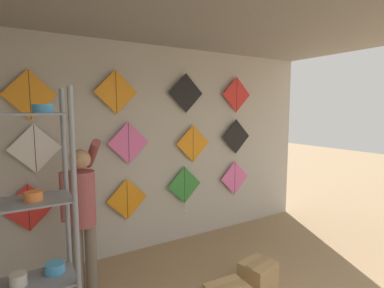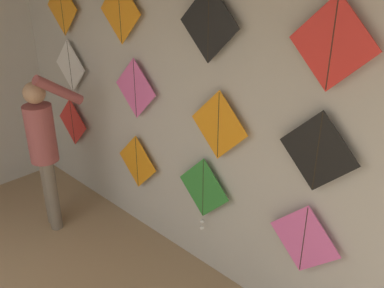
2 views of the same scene
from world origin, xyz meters
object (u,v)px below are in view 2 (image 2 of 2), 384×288
at_px(kite_5, 135,89).
at_px(kite_3, 304,239).
at_px(kite_4, 70,66).
at_px(kite_10, 209,24).
at_px(kite_7, 318,152).
at_px(kite_0, 73,122).
at_px(kite_1, 137,162).
at_px(shopkeeper, 44,144).
at_px(kite_6, 219,126).
at_px(kite_2, 203,191).
at_px(kite_9, 120,11).
at_px(kite_11, 332,44).
at_px(kite_8, 62,7).

bearing_deg(kite_5, kite_3, 0.00).
xyz_separation_m(kite_4, kite_10, (1.95, 0.00, 0.66)).
xyz_separation_m(kite_4, kite_7, (2.88, 0.00, -0.01)).
relative_size(kite_0, kite_4, 1.00).
bearing_deg(kite_1, kite_3, 0.00).
relative_size(shopkeeper, kite_6, 2.98).
relative_size(kite_1, kite_2, 0.80).
distance_m(kite_1, kite_2, 0.88).
bearing_deg(kite_7, kite_5, 180.00).
xyz_separation_m(kite_1, kite_7, (1.83, 0.00, 0.74)).
relative_size(kite_3, kite_7, 1.00).
bearing_deg(shopkeeper, kite_0, 144.17).
bearing_deg(kite_4, shopkeeper, -58.36).
bearing_deg(kite_3, kite_9, 180.00).
relative_size(kite_3, kite_9, 1.00).
height_order(kite_6, kite_10, kite_10).
distance_m(kite_2, kite_4, 2.04).
bearing_deg(kite_4, kite_3, 0.00).
bearing_deg(kite_7, kite_11, 180.00).
height_order(kite_5, kite_7, kite_5).
bearing_deg(kite_0, kite_4, 0.00).
distance_m(kite_6, kite_7, 0.82).
height_order(kite_0, kite_11, kite_11).
height_order(kite_1, kite_10, kite_10).
bearing_deg(kite_6, kite_4, 180.00).
distance_m(kite_6, kite_9, 1.34).
distance_m(kite_2, kite_7, 1.18).
relative_size(kite_0, kite_7, 1.00).
bearing_deg(kite_4, kite_11, 0.00).
bearing_deg(kite_11, kite_0, 180.00).
bearing_deg(kite_1, kite_6, 0.00).
bearing_deg(kite_6, kite_0, 180.00).
bearing_deg(kite_0, kite_6, 0.00).
xyz_separation_m(kite_7, kite_11, (-0.00, 0.00, 0.67)).
bearing_deg(kite_11, kite_7, 0.00).
xyz_separation_m(kite_9, kite_10, (1.01, 0.00, 0.02)).
bearing_deg(kite_8, kite_4, 0.00).
distance_m(kite_1, kite_5, 0.75).
xyz_separation_m(kite_3, kite_10, (-0.92, 0.00, 1.34)).
xyz_separation_m(kite_7, kite_8, (-2.90, 0.00, 0.60)).
xyz_separation_m(kite_1, kite_6, (1.02, 0.00, 0.68)).
xyz_separation_m(kite_5, kite_6, (0.98, 0.00, -0.07)).
height_order(kite_10, kite_11, same).
relative_size(kite_2, kite_9, 1.25).
bearing_deg(kite_6, kite_2, -179.73).
xyz_separation_m(shopkeeper, kite_10, (1.59, 0.58, 1.24)).
distance_m(shopkeeper, kite_4, 0.90).
bearing_deg(kite_11, shopkeeper, -166.92).
distance_m(shopkeeper, kite_6, 1.87).
height_order(kite_3, kite_11, kite_11).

